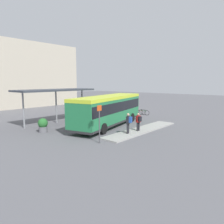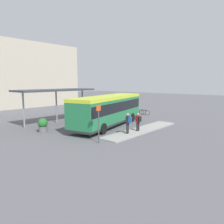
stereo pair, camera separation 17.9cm
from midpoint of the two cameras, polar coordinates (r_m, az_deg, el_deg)
The scene contains 10 objects.
ground_plane at distance 22.22m, azimuth -0.66°, elevation -3.67°, with size 120.00×120.00×0.00m, color #5B5B60.
curb_island at distance 20.37m, azimuth 8.09°, elevation -4.65°, with size 9.69×1.80×0.12m.
city_bus at distance 21.93m, azimuth -0.66°, elevation 0.94°, with size 10.91×4.96×3.07m.
pedestrian_waiting at distance 19.45m, azimuth 7.15°, elevation -2.30°, with size 0.44×0.48×1.60m.
pedestrian_companion at distance 18.38m, azimuth 4.53°, elevation -2.62°, with size 0.48×0.52×1.73m.
bicycle_green at distance 29.77m, azimuth 8.63°, elevation -0.11°, with size 0.48×1.58×0.68m.
bicycle_red at distance 30.24m, azimuth 7.64°, elevation 0.06°, with size 0.48×1.62×0.70m.
station_shelter at distance 24.29m, azimuth -14.24°, elevation 5.34°, with size 8.77×2.90×3.66m.
potted_planter_near_shelter at distance 20.37m, azimuth -17.39°, elevation -3.24°, with size 0.87×0.87×1.26m.
platform_sign at distance 15.81m, azimuth -3.18°, elevation -2.71°, with size 0.44×0.08×2.80m.
Camera 2 is at (-16.25, -14.47, 4.49)m, focal length 35.00 mm.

